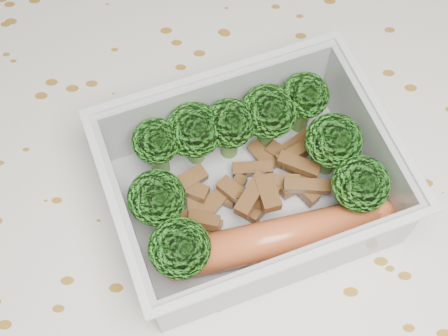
{
  "coord_description": "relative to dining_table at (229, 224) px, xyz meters",
  "views": [
    {
      "loc": [
        -0.0,
        -0.19,
        1.15
      ],
      "look_at": [
        -0.0,
        -0.0,
        0.78
      ],
      "focal_mm": 50.0,
      "sensor_mm": 36.0,
      "label": 1
    }
  ],
  "objects": [
    {
      "name": "broccoli_florets",
      "position": [
        0.01,
        -0.0,
        0.13
      ],
      "size": [
        0.17,
        0.14,
        0.06
      ],
      "color": "#608C3F",
      "rests_on": "lunch_container"
    },
    {
      "name": "lunch_container",
      "position": [
        0.01,
        -0.02,
        0.11
      ],
      "size": [
        0.22,
        0.2,
        0.06
      ],
      "color": "silver",
      "rests_on": "tablecloth"
    },
    {
      "name": "meat_pile",
      "position": [
        0.02,
        -0.01,
        0.1
      ],
      "size": [
        0.11,
        0.08,
        0.03
      ],
      "color": "brown",
      "rests_on": "lunch_container"
    },
    {
      "name": "dining_table",
      "position": [
        0.0,
        0.0,
        0.0
      ],
      "size": [
        1.4,
        0.9,
        0.75
      ],
      "color": "brown",
      "rests_on": "ground"
    },
    {
      "name": "tablecloth",
      "position": [
        0.0,
        0.0,
        0.05
      ],
      "size": [
        1.46,
        0.96,
        0.19
      ],
      "color": "silver",
      "rests_on": "dining_table"
    },
    {
      "name": "sausage",
      "position": [
        0.03,
        -0.05,
        0.11
      ],
      "size": [
        0.16,
        0.06,
        0.03
      ],
      "color": "#CF5C2F",
      "rests_on": "lunch_container"
    }
  ]
}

